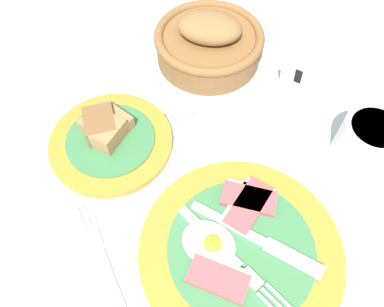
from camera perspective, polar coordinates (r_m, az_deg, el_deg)
name	(u,v)px	position (r m, az deg, el deg)	size (l,w,h in m)	color
ground_plane	(187,237)	(0.52, -0.72, -12.55)	(3.00, 3.00, 0.00)	#A3BCD1
breakfast_plate	(240,248)	(0.50, 7.26, -14.08)	(0.27, 0.27, 0.03)	orange
bread_plate	(109,137)	(0.59, -12.50, 2.44)	(0.19, 0.19, 0.05)	orange
sugar_cup	(368,141)	(0.60, 25.23, 1.79)	(0.09, 0.09, 0.07)	white
bread_basket	(209,42)	(0.69, 2.59, 16.58)	(0.19, 0.19, 0.09)	brown
number_card	(301,73)	(0.65, 16.27, 11.72)	(0.06, 0.05, 0.07)	white
teaspoon_by_saucer	(191,112)	(0.62, -0.12, 6.28)	(0.19, 0.08, 0.01)	silver
fork_on_cloth	(104,262)	(0.51, -13.27, -15.80)	(0.16, 0.12, 0.01)	silver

